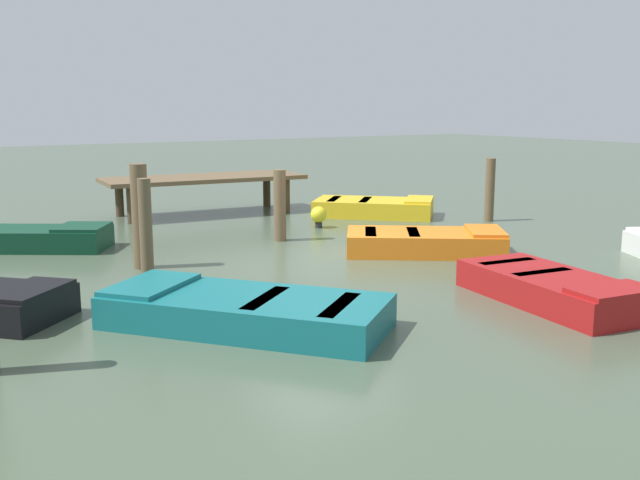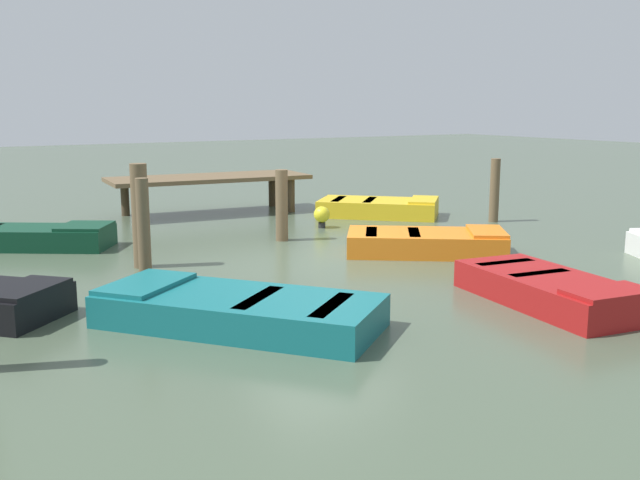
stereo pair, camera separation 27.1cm
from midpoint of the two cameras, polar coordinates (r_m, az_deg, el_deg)
The scene contains 12 objects.
ground_plane at distance 12.89m, azimuth -0.60°, elevation -1.53°, with size 80.00×80.00×0.00m, color #475642.
dock_segment at distance 18.33m, azimuth -9.54°, elevation 4.61°, with size 5.04×2.17×0.95m.
rowboat_orange at distance 13.51m, azimuth 7.75°, elevation -0.12°, with size 3.10×2.76×0.46m.
rowboat_teal at distance 9.06m, azimuth -6.85°, elevation -5.48°, with size 3.30×3.61×0.46m.
rowboat_dark_green at distance 15.08m, azimuth -24.11°, elevation 0.16°, with size 3.95×3.11×0.46m.
rowboat_yellow at distance 17.92m, azimuth 3.89°, elevation 2.60°, with size 3.07×3.03×0.46m.
rowboat_red at distance 10.50m, azimuth 17.15°, elevation -3.62°, with size 1.59×2.91×0.46m.
mooring_piling_near_right at distance 17.44m, azimuth 12.77°, elevation 3.86°, with size 0.22×0.22×1.48m, color brown.
mooring_piling_mid_left at distance 10.95m, azimuth -14.20°, elevation 0.39°, with size 0.19×0.19×1.66m, color brown.
mooring_piling_center at distance 12.46m, azimuth -14.57°, elevation 1.80°, with size 0.28×0.28×1.75m, color brown.
mooring_piling_near_left at distance 14.57m, azimuth -3.72°, elevation 2.72°, with size 0.25×0.25×1.43m, color brown.
marker_buoy at distance 16.13m, azimuth -0.59°, elevation 1.97°, with size 0.36×0.36×0.48m.
Camera 1 is at (-6.73, -10.65, 2.72)m, focal length 40.71 mm.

